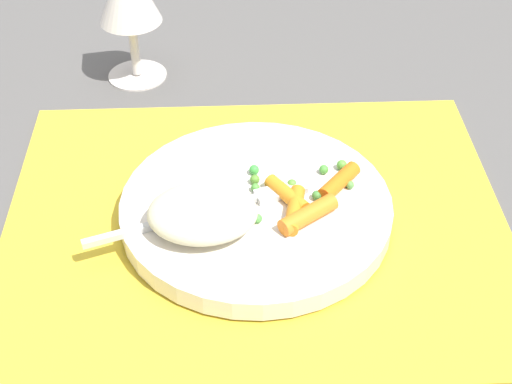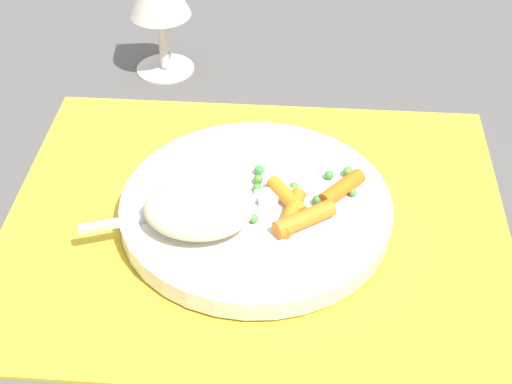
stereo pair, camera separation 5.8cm
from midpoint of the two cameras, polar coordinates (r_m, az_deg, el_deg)
name	(u,v)px [view 2 (the right image)]	position (r m, az deg, el deg)	size (l,w,h in m)	color
ground_plane	(256,222)	(0.66, 2.54, -2.36)	(2.40, 2.40, 0.00)	#565451
placemat	(256,219)	(0.65, 2.54, -2.17)	(0.43, 0.35, 0.01)	gold
plate	(256,209)	(0.65, 2.57, -1.38)	(0.23, 0.23, 0.02)	silver
rice_mound	(198,208)	(0.61, -1.65, -1.36)	(0.09, 0.07, 0.03)	beige
carrot_portion	(307,206)	(0.63, 6.55, -1.15)	(0.09, 0.09, 0.01)	orange
pea_scatter	(296,196)	(0.64, 5.64, -0.40)	(0.09, 0.08, 0.01)	green
fork	(220,205)	(0.63, -0.08, -1.07)	(0.19, 0.08, 0.01)	silver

